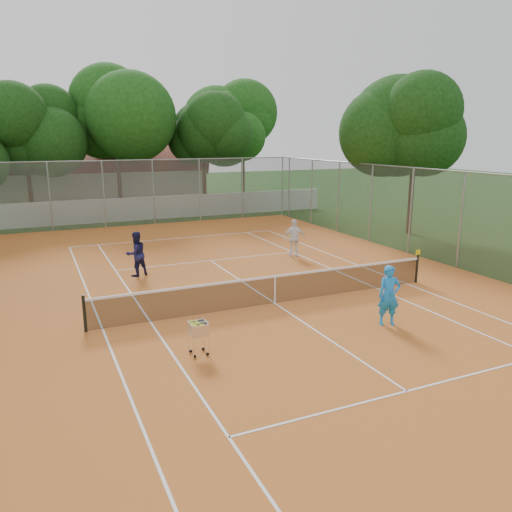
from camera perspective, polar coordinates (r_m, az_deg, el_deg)
name	(u,v)px	position (r m, az deg, el deg)	size (l,w,h in m)	color
ground	(275,304)	(16.50, 2.15, -5.50)	(120.00, 120.00, 0.00)	#15370F
court_pad	(275,304)	(16.49, 2.15, -5.47)	(18.00, 34.00, 0.02)	#BC6324
court_lines	(275,303)	(16.49, 2.15, -5.43)	(10.98, 23.78, 0.01)	white
tennis_net	(275,289)	(16.34, 2.17, -3.81)	(11.88, 0.10, 0.98)	black
perimeter_fence	(275,245)	(15.96, 2.22, 1.30)	(18.00, 34.00, 4.00)	slate
boundary_wall	(148,208)	(34.00, -12.28, 5.36)	(26.00, 0.30, 1.50)	silver
clubhouse	(96,177)	(43.36, -17.85, 8.64)	(16.40, 9.00, 4.40)	beige
tropical_trees	(135,142)	(36.63, -13.64, 12.52)	(29.00, 19.00, 10.00)	black
player_near	(389,295)	(14.93, 14.96, -4.38)	(0.64, 0.42, 1.77)	#1A85E3
player_far_left	(136,254)	(20.06, -13.54, 0.24)	(0.86, 0.67, 1.76)	#181A49
player_far_right	(294,238)	(22.70, 4.40, 2.04)	(1.01, 0.42, 1.72)	white
ball_hopper	(199,337)	(12.69, -6.58, -9.20)	(0.45, 0.45, 0.93)	silver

